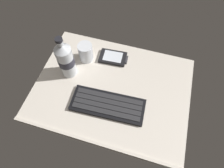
{
  "coord_description": "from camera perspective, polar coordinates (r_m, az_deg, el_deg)",
  "views": [
    {
      "loc": [
        10.55,
        -35.79,
        68.98
      ],
      "look_at": [
        0.0,
        0.0,
        3.0
      ],
      "focal_mm": 30.03,
      "sensor_mm": 36.0,
      "label": 1
    }
  ],
  "objects": [
    {
      "name": "juice_cup",
      "position": [
        0.84,
        -7.95,
        9.39
      ],
      "size": [
        6.4,
        6.4,
        8.5
      ],
      "color": "silver",
      "rests_on": "ground_plane"
    },
    {
      "name": "keyboard",
      "position": [
        0.74,
        -1.31,
        -6.31
      ],
      "size": [
        29.51,
        12.43,
        1.7
      ],
      "color": "black",
      "rests_on": "ground_plane"
    },
    {
      "name": "ground_plane",
      "position": [
        0.79,
        -0.05,
        -1.56
      ],
      "size": [
        64.0,
        48.0,
        2.8
      ],
      "color": "beige"
    },
    {
      "name": "water_bottle",
      "position": [
        0.77,
        -13.93,
        7.27
      ],
      "size": [
        6.73,
        6.73,
        20.8
      ],
      "color": "silver",
      "rests_on": "ground_plane"
    },
    {
      "name": "handheld_device",
      "position": [
        0.86,
        0.36,
        8.1
      ],
      "size": [
        13.14,
        8.35,
        1.5
      ],
      "color": "black",
      "rests_on": "ground_plane"
    }
  ]
}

